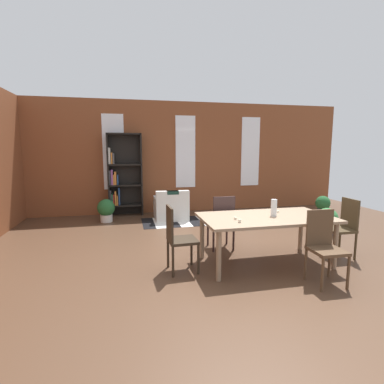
{
  "coord_description": "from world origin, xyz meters",
  "views": [
    {
      "loc": [
        -1.64,
        -4.32,
        1.74
      ],
      "look_at": [
        -0.3,
        1.63,
        0.85
      ],
      "focal_mm": 27.72,
      "sensor_mm": 36.0,
      "label": 1
    }
  ],
  "objects": [
    {
      "name": "dining_chair_near_right",
      "position": [
        0.85,
        -1.08,
        0.51
      ],
      "size": [
        0.41,
        0.41,
        0.95
      ],
      "color": "brown",
      "rests_on": "ground"
    },
    {
      "name": "back_wall_brick",
      "position": [
        0.0,
        3.83,
        1.51
      ],
      "size": [
        9.23,
        0.12,
        3.01
      ],
      "primitive_type": "cube",
      "color": "brown",
      "rests_on": "ground"
    },
    {
      "name": "bookshelf_tall",
      "position": [
        -1.72,
        3.59,
        1.05
      ],
      "size": [
        0.88,
        0.29,
        2.14
      ],
      "color": "black",
      "rests_on": "ground"
    },
    {
      "name": "tealight_candle_2",
      "position": [
        -0.12,
        -0.58,
        0.76
      ],
      "size": [
        0.04,
        0.04,
        0.05
      ],
      "primitive_type": "cylinder",
      "color": "silver",
      "rests_on": "dining_table"
    },
    {
      "name": "window_pane_0",
      "position": [
        -1.92,
        3.76,
        1.66
      ],
      "size": [
        0.55,
        0.02,
        1.96
      ],
      "primitive_type": "cube",
      "color": "white"
    },
    {
      "name": "tealight_candle_1",
      "position": [
        0.71,
        -0.12,
        0.75
      ],
      "size": [
        0.04,
        0.04,
        0.03
      ],
      "primitive_type": "cylinder",
      "color": "silver",
      "rests_on": "dining_table"
    },
    {
      "name": "striped_rug",
      "position": [
        -0.45,
        2.55,
        0.0
      ],
      "size": [
        1.67,
        1.06,
        0.01
      ],
      "color": "black",
      "rests_on": "ground"
    },
    {
      "name": "ground_plane",
      "position": [
        0.0,
        0.0,
        0.0
      ],
      "size": [
        10.7,
        10.7,
        0.0
      ],
      "primitive_type": "plane",
      "color": "#513625"
    },
    {
      "name": "potted_plant_by_shelf",
      "position": [
        3.38,
        2.36,
        0.29
      ],
      "size": [
        0.37,
        0.37,
        0.53
      ],
      "color": "#333338",
      "rests_on": "ground"
    },
    {
      "name": "tealight_candle_0",
      "position": [
        -0.12,
        -0.41,
        0.75
      ],
      "size": [
        0.04,
        0.04,
        0.04
      ],
      "primitive_type": "cylinder",
      "color": "silver",
      "rests_on": "dining_table"
    },
    {
      "name": "dining_chair_head_left",
      "position": [
        -0.95,
        -0.32,
        0.51
      ],
      "size": [
        0.42,
        0.42,
        0.95
      ],
      "color": "#33271B",
      "rests_on": "ground"
    },
    {
      "name": "vase_on_table",
      "position": [
        0.53,
        -0.32,
        0.86
      ],
      "size": [
        0.09,
        0.09,
        0.26
      ],
      "primitive_type": "cylinder",
      "color": "silver",
      "rests_on": "dining_table"
    },
    {
      "name": "dining_chair_far_left",
      "position": [
        -0.03,
        0.44,
        0.51
      ],
      "size": [
        0.4,
        0.4,
        0.95
      ],
      "color": "#362524",
      "rests_on": "ground"
    },
    {
      "name": "dining_chair_head_right",
      "position": [
        1.77,
        -0.32,
        0.51
      ],
      "size": [
        0.41,
        0.41,
        0.95
      ],
      "color": "#443621",
      "rests_on": "ground"
    },
    {
      "name": "window_pane_1",
      "position": [
        0.0,
        3.76,
        1.66
      ],
      "size": [
        0.55,
        0.02,
        1.96
      ],
      "primitive_type": "cube",
      "color": "white"
    },
    {
      "name": "armchair_white",
      "position": [
        -0.55,
        2.87,
        0.28
      ],
      "size": [
        0.8,
        0.81,
        0.75
      ],
      "color": "silver",
      "rests_on": "ground"
    },
    {
      "name": "window_pane_2",
      "position": [
        1.92,
        3.76,
        1.66
      ],
      "size": [
        0.55,
        0.02,
        1.96
      ],
      "primitive_type": "cube",
      "color": "white"
    },
    {
      "name": "potted_plant_corner",
      "position": [
        -2.12,
        2.94,
        0.3
      ],
      "size": [
        0.41,
        0.41,
        0.55
      ],
      "color": "silver",
      "rests_on": "ground"
    },
    {
      "name": "potted_plant_window",
      "position": [
        2.36,
        0.84,
        0.29
      ],
      "size": [
        0.43,
        0.43,
        0.55
      ],
      "color": "#333338",
      "rests_on": "ground"
    },
    {
      "name": "dining_table",
      "position": [
        0.41,
        -0.32,
        0.66
      ],
      "size": [
        1.97,
        1.07,
        0.73
      ],
      "color": "#94795E",
      "rests_on": "ground"
    }
  ]
}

